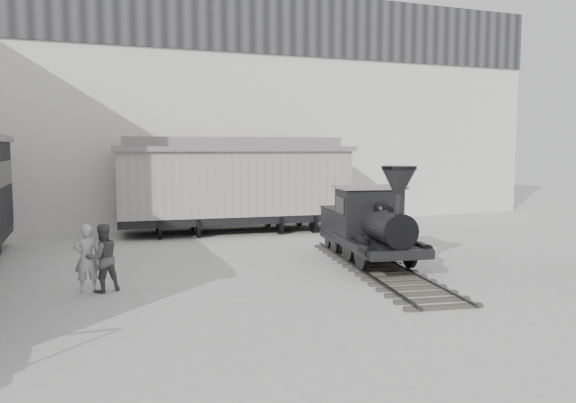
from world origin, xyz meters
name	(u,v)px	position (x,y,z in m)	size (l,w,h in m)	color
ground	(368,299)	(0.00, 0.00, 0.00)	(90.00, 90.00, 0.00)	#9E9E9B
north_wall	(218,107)	(0.00, 14.98, 5.55)	(34.00, 2.51, 11.00)	silver
locomotive	(372,230)	(1.93, 3.34, 1.13)	(3.25, 8.82, 3.05)	#292723
boxcar	(234,183)	(-0.18, 11.52, 2.13)	(10.16, 3.90, 4.07)	black
visitor_a	(87,258)	(-6.30, 3.09, 0.86)	(0.63, 0.41, 1.72)	#B0B0B0
visitor_b	(103,258)	(-5.93, 2.98, 0.87)	(0.84, 0.66, 1.73)	#4C4C4D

